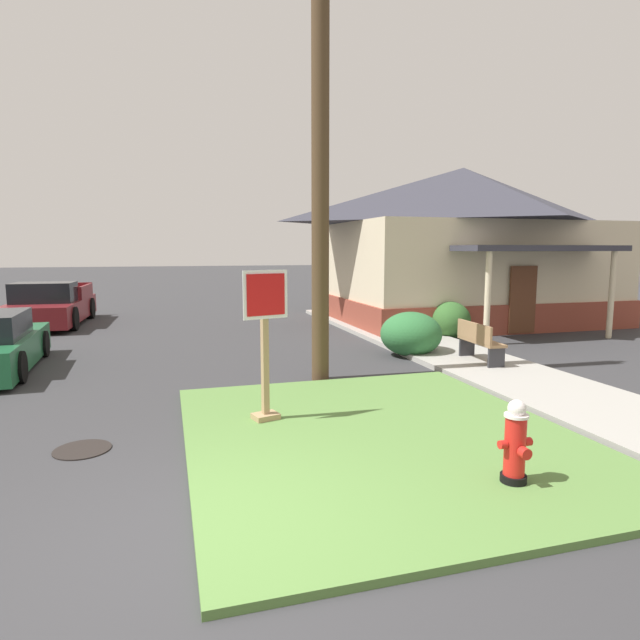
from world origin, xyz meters
TOP-DOWN VIEW (x-y plane):
  - ground_plane at (0.00, 0.00)m, footprint 160.00×160.00m
  - grass_corner_patch at (2.50, 1.82)m, footprint 5.08×5.92m
  - sidewalk_strip at (6.24, 6.48)m, footprint 2.20×18.64m
  - fire_hydrant at (3.27, -0.00)m, footprint 0.38×0.34m
  - stop_sign at (1.13, 2.79)m, footprint 0.66×0.37m
  - manhole_cover at (-1.30, 2.46)m, footprint 0.70×0.70m
  - pickup_truck_maroon at (-3.98, 14.79)m, footprint 2.32×5.21m
  - street_bench at (6.24, 5.26)m, footprint 0.50×1.42m
  - utility_pole at (2.63, 5.12)m, footprint 1.40×0.33m
  - corner_house at (9.95, 12.24)m, footprint 9.47×8.60m
  - shrub_near_porch at (7.56, 8.74)m, footprint 1.15×1.15m
  - shrub_by_curb at (5.36, 6.76)m, footprint 1.46×1.46m

SIDE VIEW (x-z plane):
  - ground_plane at x=0.00m, z-range 0.00..0.00m
  - manhole_cover at x=-1.30m, z-range 0.00..0.02m
  - grass_corner_patch at x=2.50m, z-range 0.00..0.08m
  - sidewalk_strip at x=6.24m, z-range 0.00..0.12m
  - fire_hydrant at x=3.27m, z-range 0.06..0.95m
  - shrub_near_porch at x=7.56m, z-range 0.00..1.06m
  - shrub_by_curb at x=5.36m, z-range 0.00..1.06m
  - street_bench at x=6.24m, z-range 0.16..1.01m
  - pickup_truck_maroon at x=-3.98m, z-range -0.12..1.36m
  - stop_sign at x=1.13m, z-range 0.03..2.20m
  - corner_house at x=9.95m, z-range 0.07..5.45m
  - utility_pole at x=2.63m, z-range 0.13..10.03m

